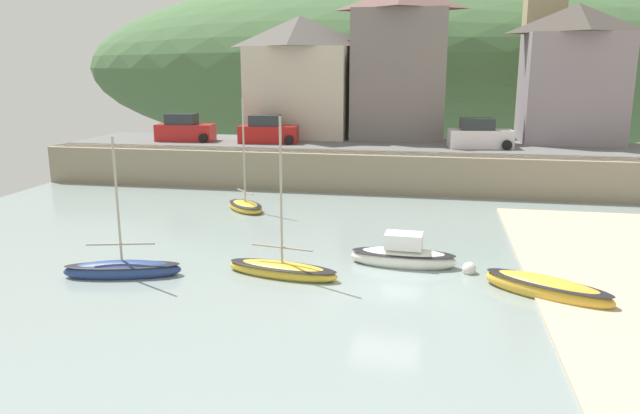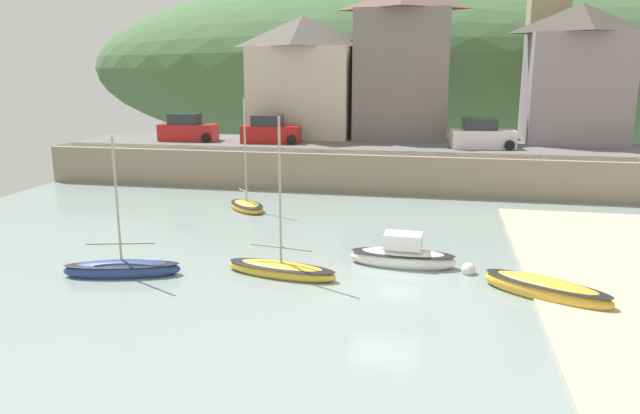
% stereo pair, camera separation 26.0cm
% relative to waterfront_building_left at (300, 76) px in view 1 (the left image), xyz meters
% --- Properties ---
extents(quay_seawall, '(48.00, 9.40, 2.40)m').
position_rel_waterfront_building_left_xyz_m(quay_seawall, '(8.70, -7.70, -5.58)').
color(quay_seawall, gray).
rests_on(quay_seawall, ground).
extents(hillside_backdrop, '(80.00, 44.00, 21.20)m').
position_rel_waterfront_building_left_xyz_m(hillside_backdrop, '(6.74, 30.00, 0.48)').
color(hillside_backdrop, '#466A40').
rests_on(hillside_backdrop, ground).
extents(waterfront_building_left, '(7.76, 6.08, 8.92)m').
position_rel_waterfront_building_left_xyz_m(waterfront_building_left, '(0.00, 0.00, 0.00)').
color(waterfront_building_left, beige).
rests_on(waterfront_building_left, ground).
extents(waterfront_building_centre, '(6.98, 5.26, 10.86)m').
position_rel_waterfront_building_left_xyz_m(waterfront_building_centre, '(7.44, 0.00, 0.96)').
color(waterfront_building_centre, slate).
rests_on(waterfront_building_centre, ground).
extents(waterfront_building_right, '(6.87, 5.98, 9.47)m').
position_rel_waterfront_building_left_xyz_m(waterfront_building_right, '(19.47, 0.00, 0.27)').
color(waterfront_building_right, gray).
rests_on(waterfront_building_right, ground).
extents(church_with_spire, '(3.00, 3.00, 16.41)m').
position_rel_waterfront_building_left_xyz_m(church_with_spire, '(17.88, 4.00, 3.91)').
color(church_with_spire, tan).
rests_on(church_with_spire, ground).
extents(motorboat_with_cabin, '(4.50, 3.32, 0.90)m').
position_rel_waterfront_building_left_xyz_m(motorboat_with_cabin, '(14.14, -25.04, -6.66)').
color(motorboat_with_cabin, gold).
rests_on(motorboat_with_cabin, ground).
extents(sailboat_far_left, '(4.47, 2.07, 5.44)m').
position_rel_waterfront_building_left_xyz_m(sailboat_far_left, '(-1.14, -25.88, -6.66)').
color(sailboat_far_left, navy).
rests_on(sailboat_far_left, ground).
extents(sailboat_blue_trim, '(3.02, 3.08, 6.19)m').
position_rel_waterfront_building_left_xyz_m(sailboat_blue_trim, '(0.16, -14.80, -6.69)').
color(sailboat_blue_trim, gold).
rests_on(sailboat_blue_trim, ground).
extents(fishing_boat_green, '(4.57, 1.96, 6.11)m').
position_rel_waterfront_building_left_xyz_m(fishing_boat_green, '(4.72, -24.69, -6.69)').
color(fishing_boat_green, gold).
rests_on(fishing_boat_green, ground).
extents(rowboat_small_beached, '(4.23, 1.55, 1.51)m').
position_rel_waterfront_building_left_xyz_m(rowboat_small_beached, '(9.13, -22.60, -6.57)').
color(rowboat_small_beached, silver).
rests_on(rowboat_small_beached, ground).
extents(parked_car_near_slipway, '(4.21, 1.99, 1.95)m').
position_rel_waterfront_building_left_xyz_m(parked_car_near_slipway, '(-7.57, -4.50, -3.73)').
color(parked_car_near_slipway, '#B31E1E').
rests_on(parked_car_near_slipway, ground).
extents(parked_car_by_wall, '(4.23, 2.05, 1.95)m').
position_rel_waterfront_building_left_xyz_m(parked_car_by_wall, '(-1.37, -4.50, -3.73)').
color(parked_car_by_wall, '#AD1817').
rests_on(parked_car_by_wall, ground).
extents(parked_car_end_of_row, '(4.27, 2.17, 1.95)m').
position_rel_waterfront_building_left_xyz_m(parked_car_end_of_row, '(13.08, -4.50, -3.73)').
color(parked_car_end_of_row, silver).
rests_on(parked_car_end_of_row, ground).
extents(mooring_buoy, '(0.54, 0.54, 0.54)m').
position_rel_waterfront_building_left_xyz_m(mooring_buoy, '(11.66, -23.12, -6.78)').
color(mooring_buoy, silver).
rests_on(mooring_buoy, ground).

